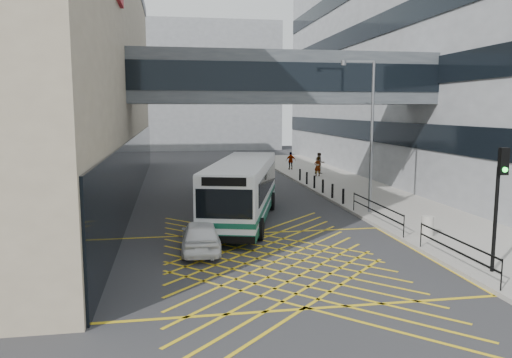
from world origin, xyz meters
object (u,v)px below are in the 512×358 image
car_dark (218,178)px  car_silver (242,190)px  car_white (201,235)px  traffic_light (499,192)px  litter_bin (427,226)px  pedestrian_a (317,167)px  pedestrian_c (291,161)px  pedestrian_b (320,163)px  street_lamp (369,127)px  bus (243,189)px

car_dark → car_silver: 4.80m
car_white → traffic_light: size_ratio=0.98×
litter_bin → pedestrian_a: pedestrian_a is taller
car_dark → pedestrian_c: 12.04m
car_dark → pedestrian_b: pedestrian_b is taller
car_silver → street_lamp: 9.21m
car_white → street_lamp: size_ratio=0.52×
street_lamp → litter_bin: (0.62, -5.45, -4.14)m
car_white → car_dark: 16.11m
car_silver → street_lamp: size_ratio=0.52×
car_white → traffic_light: (9.64, -4.83, 2.28)m
car_white → pedestrian_a: bearing=-115.4°
street_lamp → litter_bin: street_lamp is taller
bus → street_lamp: (6.84, 0.44, 3.08)m
pedestrian_a → traffic_light: bearing=72.2°
litter_bin → pedestrian_b: bearing=85.6°
car_silver → pedestrian_b: pedestrian_b is taller
litter_bin → pedestrian_a: 20.16m
car_silver → street_lamp: street_lamp is taller
street_lamp → litter_bin: 6.87m
car_silver → pedestrian_c: 15.44m
traffic_light → pedestrian_a: bearing=90.0°
bus → pedestrian_b: (9.12, 16.61, -0.59)m
litter_bin → pedestrian_b: pedestrian_b is taller
car_silver → pedestrian_b: 13.37m
street_lamp → pedestrian_c: size_ratio=4.98×
bus → traffic_light: 12.39m
car_dark → pedestrian_c: size_ratio=3.17×
litter_bin → pedestrian_c: pedestrian_c is taller
bus → car_dark: (-0.24, 10.78, -0.86)m
car_dark → pedestrian_a: 9.75m
car_white → pedestrian_b: bearing=-115.1°
car_white → car_silver: 11.76m
car_white → litter_bin: 9.90m
pedestrian_b → litter_bin: bearing=-93.9°
traffic_light → car_dark: bearing=112.6°
litter_bin → pedestrian_c: 25.09m
car_white → pedestrian_a: size_ratio=2.57×
litter_bin → pedestrian_b: 21.68m
car_silver → pedestrian_b: bearing=-117.7°
pedestrian_a → pedestrian_b: pedestrian_b is taller
car_white → pedestrian_c: pedestrian_c is taller
car_white → pedestrian_c: 27.12m
car_white → litter_bin: bearing=-176.1°
litter_bin → pedestrian_a: bearing=87.1°
car_white → pedestrian_c: (9.85, 25.26, 0.31)m
traffic_light → street_lamp: size_ratio=0.53×
street_lamp → car_dark: bearing=132.6°
car_dark → pedestrian_b: (9.36, 5.82, 0.27)m
bus → car_silver: bearing=98.0°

